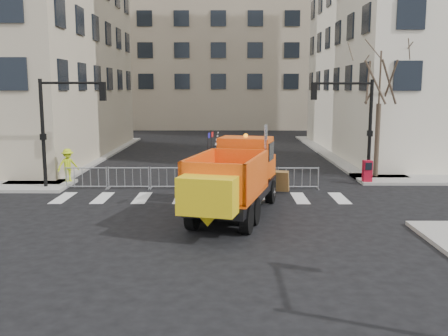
{
  "coord_description": "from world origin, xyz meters",
  "views": [
    {
      "loc": [
        0.95,
        -16.7,
        4.91
      ],
      "look_at": [
        0.86,
        2.5,
        1.86
      ],
      "focal_mm": 40.0,
      "sensor_mm": 36.0,
      "label": 1
    }
  ],
  "objects_px": {
    "cop_b": "(239,172)",
    "cop_a": "(227,174)",
    "plow_truck": "(234,177)",
    "cop_c": "(256,171)",
    "newspaper_box": "(367,171)",
    "worker": "(68,165)"
  },
  "relations": [
    {
      "from": "plow_truck",
      "to": "cop_a",
      "type": "distance_m",
      "value": 4.86
    },
    {
      "from": "cop_a",
      "to": "cop_c",
      "type": "relative_size",
      "value": 0.86
    },
    {
      "from": "cop_b",
      "to": "cop_c",
      "type": "height_order",
      "value": "cop_c"
    },
    {
      "from": "cop_b",
      "to": "cop_a",
      "type": "bearing_deg",
      "value": 17.4
    },
    {
      "from": "plow_truck",
      "to": "worker",
      "type": "relative_size",
      "value": 5.47
    },
    {
      "from": "plow_truck",
      "to": "newspaper_box",
      "type": "xyz_separation_m",
      "value": [
        7.02,
        6.69,
        -0.86
      ]
    },
    {
      "from": "cop_b",
      "to": "cop_c",
      "type": "relative_size",
      "value": 0.96
    },
    {
      "from": "plow_truck",
      "to": "newspaper_box",
      "type": "relative_size",
      "value": 8.51
    },
    {
      "from": "cop_c",
      "to": "newspaper_box",
      "type": "height_order",
      "value": "cop_c"
    },
    {
      "from": "cop_a",
      "to": "newspaper_box",
      "type": "xyz_separation_m",
      "value": [
        7.28,
        1.89,
        -0.14
      ]
    },
    {
      "from": "plow_truck",
      "to": "cop_c",
      "type": "relative_size",
      "value": 4.76
    },
    {
      "from": "plow_truck",
      "to": "cop_b",
      "type": "distance_m",
      "value": 4.85
    },
    {
      "from": "cop_b",
      "to": "worker",
      "type": "bearing_deg",
      "value": 5.77
    },
    {
      "from": "cop_a",
      "to": "worker",
      "type": "distance_m",
      "value": 8.48
    },
    {
      "from": "plow_truck",
      "to": "cop_a",
      "type": "relative_size",
      "value": 5.57
    },
    {
      "from": "plow_truck",
      "to": "newspaper_box",
      "type": "distance_m",
      "value": 9.74
    },
    {
      "from": "cop_b",
      "to": "cop_c",
      "type": "distance_m",
      "value": 0.81
    },
    {
      "from": "cop_b",
      "to": "newspaper_box",
      "type": "xyz_separation_m",
      "value": [
        6.71,
        1.89,
        -0.24
      ]
    },
    {
      "from": "worker",
      "to": "newspaper_box",
      "type": "xyz_separation_m",
      "value": [
        15.56,
        0.07,
        -0.31
      ]
    },
    {
      "from": "cop_a",
      "to": "cop_c",
      "type": "height_order",
      "value": "cop_c"
    },
    {
      "from": "cop_c",
      "to": "worker",
      "type": "relative_size",
      "value": 1.15
    },
    {
      "from": "cop_b",
      "to": "newspaper_box",
      "type": "bearing_deg",
      "value": -146.84
    }
  ]
}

